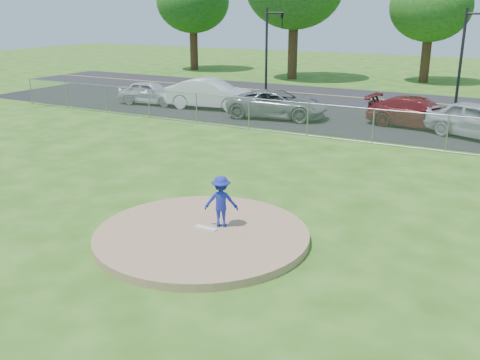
% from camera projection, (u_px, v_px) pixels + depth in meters
% --- Properties ---
extents(ground, '(120.00, 120.00, 0.00)m').
position_uv_depth(ground, '(334.00, 151.00, 21.82)').
color(ground, '#275512').
rests_on(ground, ground).
extents(pitchers_mound, '(5.40, 5.40, 0.20)m').
position_uv_depth(pitchers_mound, '(202.00, 235.00, 13.45)').
color(pitchers_mound, '#957351').
rests_on(pitchers_mound, ground).
extents(pitching_rubber, '(0.60, 0.15, 0.04)m').
position_uv_depth(pitching_rubber, '(206.00, 228.00, 13.58)').
color(pitching_rubber, white).
rests_on(pitching_rubber, pitchers_mound).
extents(chain_link_fence, '(40.00, 0.06, 1.50)m').
position_uv_depth(chain_link_fence, '(350.00, 124.00, 23.26)').
color(chain_link_fence, gray).
rests_on(chain_link_fence, ground).
extents(parking_lot, '(50.00, 8.00, 0.01)m').
position_uv_depth(parking_lot, '(377.00, 123.00, 27.25)').
color(parking_lot, black).
rests_on(parking_lot, ground).
extents(street, '(60.00, 7.00, 0.01)m').
position_uv_depth(street, '(409.00, 101.00, 33.51)').
color(street, black).
rests_on(street, ground).
extents(traffic_signal_left, '(1.28, 0.20, 5.60)m').
position_uv_depth(traffic_signal_left, '(270.00, 44.00, 34.83)').
color(traffic_signal_left, black).
rests_on(traffic_signal_left, ground).
extents(pitcher, '(0.99, 0.81, 1.34)m').
position_uv_depth(pitcher, '(221.00, 201.00, 13.57)').
color(pitcher, '#1C279C').
rests_on(pitcher, pitchers_mound).
extents(traffic_cone, '(0.32, 0.32, 0.61)m').
position_uv_depth(traffic_cone, '(264.00, 110.00, 28.95)').
color(traffic_cone, orange).
rests_on(traffic_cone, parking_lot).
extents(parked_car_silver, '(4.24, 2.15, 1.38)m').
position_uv_depth(parked_car_silver, '(151.00, 93.00, 32.33)').
color(parked_car_silver, '#BAB9BF').
rests_on(parked_car_silver, parking_lot).
extents(parked_car_white, '(5.37, 2.61, 1.70)m').
position_uv_depth(parked_car_white, '(211.00, 94.00, 30.84)').
color(parked_car_white, white).
rests_on(parked_car_white, parking_lot).
extents(parked_car_gray, '(5.57, 3.25, 1.46)m').
position_uv_depth(parked_car_gray, '(277.00, 104.00, 28.23)').
color(parked_car_gray, slate).
rests_on(parked_car_gray, parking_lot).
extents(parked_car_darkred, '(5.19, 2.59, 1.45)m').
position_uv_depth(parked_car_darkred, '(418.00, 112.00, 25.97)').
color(parked_car_darkred, maroon).
rests_on(parked_car_darkred, parking_lot).
extents(parked_car_pearl, '(5.14, 3.66, 1.62)m').
position_uv_depth(parked_car_pearl, '(480.00, 121.00, 23.62)').
color(parked_car_pearl, '#B6B8BA').
rests_on(parked_car_pearl, parking_lot).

